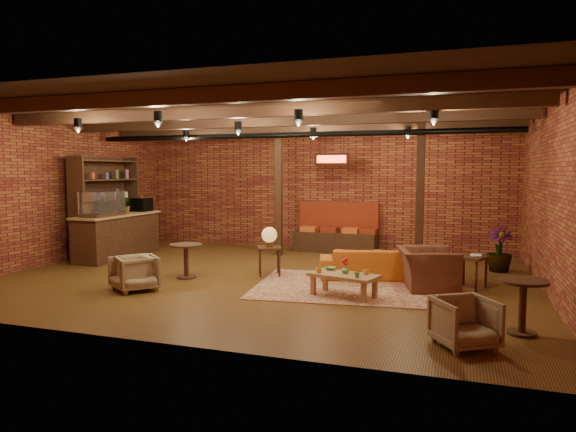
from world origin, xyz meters
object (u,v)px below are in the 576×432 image
(coffee_table, at_px, (343,276))
(side_table_book, at_px, (470,258))
(armchair_a, at_px, (138,271))
(armchair_right, at_px, (428,262))
(round_table_left, at_px, (186,255))
(round_table_right, at_px, (523,298))
(sofa, at_px, (372,263))
(side_table_lamp, at_px, (269,239))
(armchair_b, at_px, (132,271))
(armchair_far, at_px, (465,320))
(plant_tall, at_px, (501,207))

(coffee_table, xyz_separation_m, side_table_book, (1.97, 1.35, 0.19))
(armchair_a, height_order, armchair_right, armchair_right)
(round_table_left, xyz_separation_m, round_table_right, (5.76, -1.69, 0.02))
(coffee_table, bearing_deg, side_table_book, 34.38)
(side_table_book, relative_size, round_table_right, 0.97)
(sofa, xyz_separation_m, round_table_left, (-3.40, -1.12, 0.16))
(coffee_table, relative_size, side_table_lamp, 1.27)
(coffee_table, xyz_separation_m, round_table_left, (-3.20, 0.49, 0.10))
(round_table_right, bearing_deg, sofa, 130.06)
(sofa, distance_m, coffee_table, 1.63)
(round_table_left, relative_size, armchair_a, 0.99)
(coffee_table, bearing_deg, round_table_left, 171.21)
(armchair_a, distance_m, armchair_right, 5.04)
(sofa, xyz_separation_m, coffee_table, (-0.20, -1.62, 0.05))
(armchair_a, bearing_deg, armchair_b, 126.62)
(armchair_b, distance_m, side_table_book, 5.93)
(coffee_table, bearing_deg, sofa, 83.01)
(round_table_right, bearing_deg, round_table_left, 163.68)
(side_table_book, bearing_deg, sofa, 171.34)
(armchair_a, relative_size, armchair_far, 1.03)
(side_table_lamp, bearing_deg, round_table_right, -29.37)
(side_table_lamp, relative_size, armchair_far, 1.48)
(sofa, relative_size, round_table_right, 2.83)
(armchair_right, bearing_deg, armchair_b, 95.23)
(plant_tall, bearing_deg, armchair_a, -147.77)
(side_table_book, bearing_deg, side_table_lamp, -178.41)
(round_table_right, relative_size, armchair_far, 1.08)
(coffee_table, distance_m, armchair_b, 3.66)
(coffee_table, distance_m, round_table_right, 2.83)
(coffee_table, height_order, plant_tall, plant_tall)
(side_table_lamp, bearing_deg, coffee_table, -35.16)
(plant_tall, bearing_deg, side_table_lamp, -156.78)
(round_table_left, distance_m, armchair_right, 4.50)
(side_table_lamp, height_order, armchair_right, side_table_lamp)
(armchair_right, bearing_deg, side_table_book, -80.05)
(round_table_right, distance_m, plant_tall, 4.38)
(sofa, xyz_separation_m, armchair_b, (-3.79, -2.30, 0.03))
(round_table_left, distance_m, side_table_book, 5.24)
(side_table_lamp, height_order, plant_tall, plant_tall)
(armchair_b, bearing_deg, side_table_lamp, 79.69)
(armchair_b, xyz_separation_m, plant_tall, (6.16, 3.79, 1.01))
(sofa, height_order, coffee_table, coffee_table)
(armchair_b, xyz_separation_m, armchair_right, (4.86, 1.72, 0.15))
(armchair_a, distance_m, side_table_book, 5.81)
(sofa, relative_size, round_table_left, 3.02)
(sofa, xyz_separation_m, round_table_right, (2.36, -2.81, 0.18))
(coffee_table, xyz_separation_m, plant_tall, (2.56, 3.10, 0.99))
(armchair_right, bearing_deg, coffee_table, 114.94)
(armchair_right, height_order, side_table_book, armchair_right)
(armchair_a, distance_m, plant_tall, 7.20)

